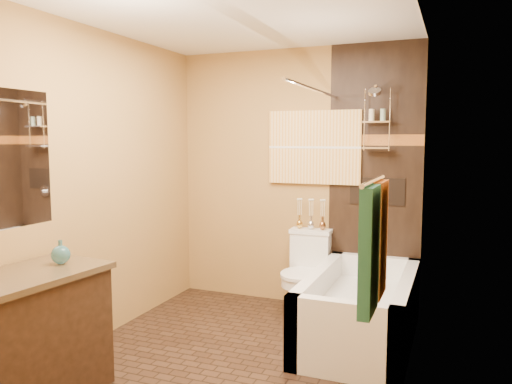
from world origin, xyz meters
The scene contains 22 objects.
floor centered at (0.00, 0.00, 0.00)m, with size 3.00×3.00×0.00m, color black.
wall_left centered at (-1.20, 0.00, 1.25)m, with size 0.02×3.00×2.50m, color #A3763F.
wall_right centered at (1.20, 0.00, 1.25)m, with size 0.02×3.00×2.50m, color #A3763F.
wall_back centered at (0.00, 1.50, 1.25)m, with size 2.40×0.02×2.50m, color #A3763F.
wall_front centered at (0.00, -1.50, 1.25)m, with size 2.40×0.02×2.50m, color #A3763F.
ceiling centered at (0.00, 0.00, 2.50)m, with size 3.00×3.00×0.00m, color silver.
alcove_tile_back centered at (0.78, 1.49, 1.25)m, with size 0.85×0.01×2.50m, color black.
alcove_tile_right centered at (1.19, 0.75, 1.25)m, with size 0.01×1.50×2.50m, color black.
mosaic_band_back centered at (0.78, 1.48, 1.62)m, with size 0.85×0.01×0.10m, color brown.
mosaic_band_right centered at (1.18, 0.75, 1.62)m, with size 0.01×1.50×0.10m, color brown.
alcove_niche centered at (0.80, 1.48, 1.15)m, with size 0.50×0.01×0.25m, color black.
shower_fixtures centered at (0.80, 1.38, 1.67)m, with size 0.24×0.33×1.16m.
curtain_rod centered at (0.40, 0.75, 2.02)m, with size 0.03×0.03×1.55m, color silver.
towel_bar centered at (1.15, -1.05, 1.45)m, with size 0.02×0.02×0.55m, color silver.
towel_teal centered at (1.16, -1.18, 1.18)m, with size 0.05×0.22×0.52m, color #1E6762.
towel_rust centered at (1.16, -0.92, 1.18)m, with size 0.05×0.22×0.52m, color brown.
sunset_painting centered at (0.20, 1.48, 1.55)m, with size 0.90×0.04×0.70m, color gold.
bathtub centered at (0.80, 0.75, 0.22)m, with size 0.80×1.50×0.55m.
toilet centered at (0.20, 1.22, 0.39)m, with size 0.40×0.58×0.77m.
vanity centered at (-0.92, -0.97, 0.41)m, with size 0.66×0.98×0.82m.
teal_bottle centered at (-0.87, -0.72, 0.90)m, with size 0.12×0.12×0.19m, color #286C79, non-canonical shape.
bud_vases centered at (0.20, 1.39, 0.92)m, with size 0.29×0.06×0.28m.
Camera 1 is at (1.47, -3.17, 1.62)m, focal length 35.00 mm.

